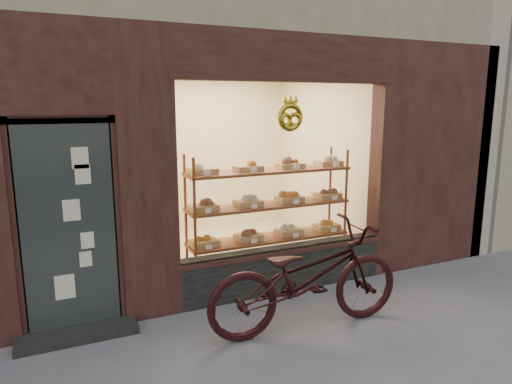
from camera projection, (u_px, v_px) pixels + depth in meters
name	position (u px, v px, depth m)	size (l,w,h in m)	color
display_shelf	(269.00, 215.00, 5.98)	(2.20, 0.45, 1.70)	brown
bicycle	(307.00, 277.00, 4.67)	(0.74, 2.13, 1.12)	black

